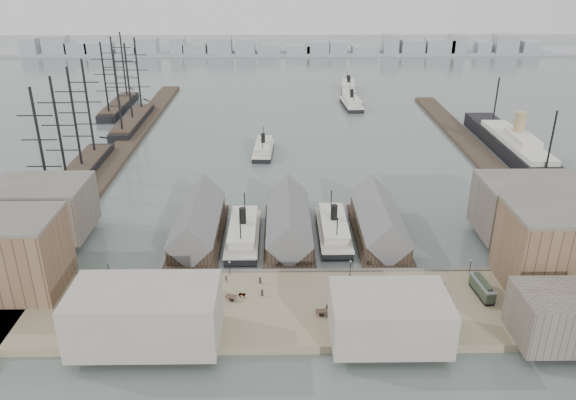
{
  "coord_description": "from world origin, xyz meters",
  "views": [
    {
      "loc": [
        -2.2,
        -127.47,
        75.92
      ],
      "look_at": [
        0.0,
        30.0,
        6.0
      ],
      "focal_mm": 35.0,
      "sensor_mm": 36.0,
      "label": 1
    }
  ],
  "objects_px": {
    "ocean_steamer": "(516,148)",
    "horse_cart_right": "(331,312)",
    "tram": "(482,289)",
    "horse_cart_center": "(239,296)",
    "ferry_docked_west": "(243,232)",
    "horse_cart_left": "(156,286)"
  },
  "relations": [
    {
      "from": "horse_cart_center",
      "to": "horse_cart_right",
      "type": "distance_m",
      "value": 21.83
    },
    {
      "from": "ferry_docked_west",
      "to": "horse_cart_left",
      "type": "relative_size",
      "value": 6.49
    },
    {
      "from": "ocean_steamer",
      "to": "tram",
      "type": "distance_m",
      "value": 111.99
    },
    {
      "from": "horse_cart_left",
      "to": "horse_cart_center",
      "type": "distance_m",
      "value": 20.77
    },
    {
      "from": "ferry_docked_west",
      "to": "horse_cart_left",
      "type": "xyz_separation_m",
      "value": [
        -19.31,
        -27.94,
        0.25
      ]
    },
    {
      "from": "horse_cart_center",
      "to": "horse_cart_right",
      "type": "height_order",
      "value": "horse_cart_right"
    },
    {
      "from": "horse_cart_left",
      "to": "horse_cart_right",
      "type": "distance_m",
      "value": 42.56
    },
    {
      "from": "ocean_steamer",
      "to": "horse_cart_center",
      "type": "relative_size",
      "value": 18.59
    },
    {
      "from": "tram",
      "to": "horse_cart_center",
      "type": "xyz_separation_m",
      "value": [
        -56.86,
        -0.71,
        -0.98
      ]
    },
    {
      "from": "ferry_docked_west",
      "to": "horse_cart_center",
      "type": "distance_m",
      "value": 32.66
    },
    {
      "from": "horse_cart_left",
      "to": "ocean_steamer",
      "type": "bearing_deg",
      "value": -55.36
    },
    {
      "from": "ocean_steamer",
      "to": "horse_cart_right",
      "type": "bearing_deg",
      "value": -127.41
    },
    {
      "from": "ocean_steamer",
      "to": "horse_cart_left",
      "type": "xyz_separation_m",
      "value": [
        -124.31,
        -97.55,
        -1.23
      ]
    },
    {
      "from": "tram",
      "to": "horse_cart_right",
      "type": "distance_m",
      "value": 36.84
    },
    {
      "from": "ocean_steamer",
      "to": "tram",
      "type": "bearing_deg",
      "value": -114.94
    },
    {
      "from": "ferry_docked_west",
      "to": "horse_cart_right",
      "type": "relative_size",
      "value": 6.4
    },
    {
      "from": "tram",
      "to": "ocean_steamer",
      "type": "bearing_deg",
      "value": 59.44
    },
    {
      "from": "ferry_docked_west",
      "to": "ocean_steamer",
      "type": "distance_m",
      "value": 125.98
    },
    {
      "from": "ferry_docked_west",
      "to": "horse_cart_center",
      "type": "bearing_deg",
      "value": -88.4
    },
    {
      "from": "horse_cart_left",
      "to": "horse_cart_right",
      "type": "xyz_separation_m",
      "value": [
        41.01,
        -11.38,
        0.09
      ]
    },
    {
      "from": "ocean_steamer",
      "to": "horse_cart_right",
      "type": "distance_m",
      "value": 137.14
    },
    {
      "from": "ferry_docked_west",
      "to": "tram",
      "type": "relative_size",
      "value": 2.97
    }
  ]
}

